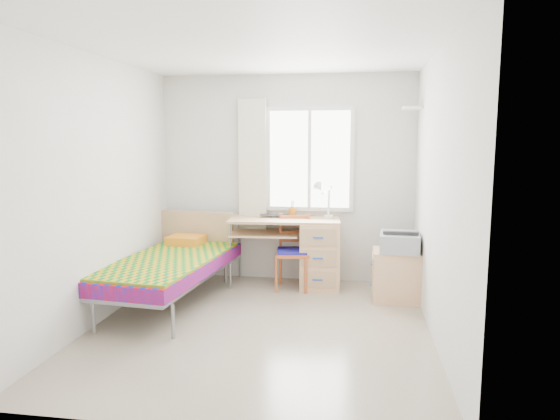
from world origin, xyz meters
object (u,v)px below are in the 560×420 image
(bed, at_px, (171,264))
(printer, at_px, (400,241))
(chair, at_px, (294,247))
(desk, at_px, (314,250))
(cabinet, at_px, (396,275))

(bed, distance_m, printer, 2.54)
(chair, bearing_deg, bed, -157.86)
(desk, relative_size, printer, 2.66)
(desk, bearing_deg, cabinet, -26.93)
(desk, distance_m, cabinet, 1.05)
(desk, height_order, cabinet, desk)
(desk, distance_m, chair, 0.26)
(bed, bearing_deg, cabinet, 16.17)
(chair, relative_size, printer, 1.74)
(chair, bearing_deg, cabinet, -22.24)
(bed, xyz_separation_m, desk, (1.51, 0.86, 0.02))
(chair, bearing_deg, printer, -22.20)
(bed, height_order, cabinet, bed)
(bed, height_order, chair, chair)
(bed, height_order, desk, bed)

